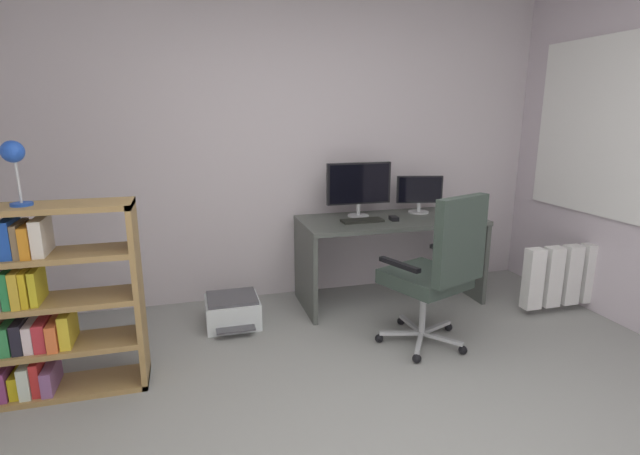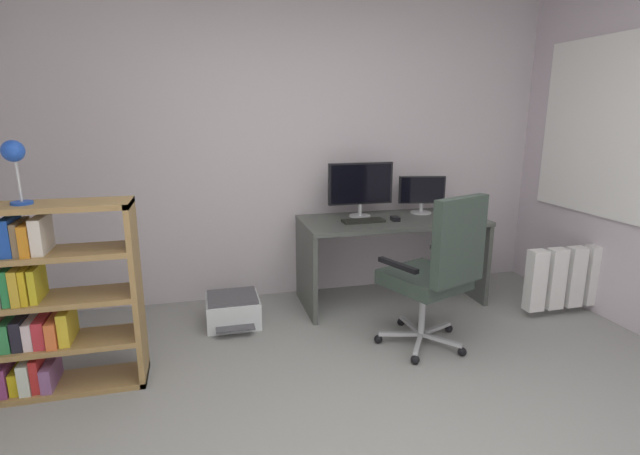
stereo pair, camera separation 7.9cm
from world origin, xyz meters
TOP-DOWN VIEW (x-y plane):
  - wall_back at (0.00, 2.50)m, footprint 4.59×0.10m
  - window_pane at (2.29, 1.44)m, footprint 0.01×1.38m
  - window_frame at (2.28, 1.44)m, footprint 0.02×1.46m
  - desk at (0.77, 2.04)m, footprint 1.51×0.68m
  - monitor_main at (0.54, 2.19)m, footprint 0.56×0.18m
  - monitor_secondary at (1.10, 2.19)m, footprint 0.40×0.18m
  - keyboard at (0.50, 1.99)m, footprint 0.34×0.14m
  - computer_mouse at (0.77, 1.96)m, footprint 0.07×0.11m
  - office_chair at (0.72, 1.15)m, footprint 0.64×0.69m
  - bookshelf at (-1.65, 1.27)m, footprint 0.82×0.29m
  - desk_lamp at (-1.70, 1.27)m, footprint 0.12×0.11m
  - printer at (-0.58, 1.90)m, footprint 0.40×0.45m
  - radiator at (2.20, 1.44)m, footprint 1.04×0.10m

SIDE VIEW (x-z plane):
  - printer at x=-0.58m, z-range 0.00..0.23m
  - radiator at x=2.20m, z-range 0.06..0.55m
  - desk at x=0.77m, z-range 0.18..0.90m
  - bookshelf at x=-1.65m, z-range -0.01..1.10m
  - office_chair at x=0.72m, z-range 0.04..1.13m
  - keyboard at x=0.50m, z-range 0.73..0.75m
  - computer_mouse at x=0.77m, z-range 0.73..0.76m
  - monitor_secondary at x=1.10m, z-range 0.75..1.08m
  - monitor_main at x=0.54m, z-range 0.77..1.22m
  - wall_back at x=0.00m, z-range 0.00..2.70m
  - desk_lamp at x=-1.70m, z-range 1.19..1.53m
  - window_pane at x=2.29m, z-range 0.83..2.12m
  - window_frame at x=2.28m, z-range 0.79..2.16m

